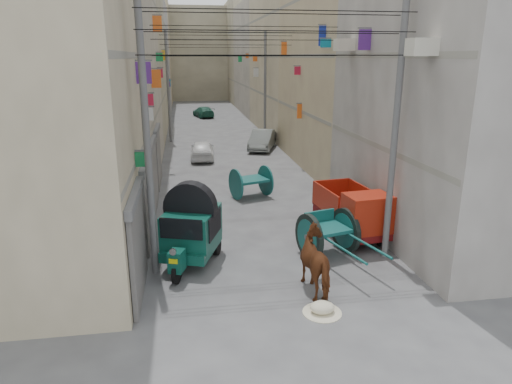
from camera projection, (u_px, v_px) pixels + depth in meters
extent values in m
cube|color=gray|center=(136.00, 154.00, 14.48)|extent=(0.25, 9.80, 0.18)
cube|color=gray|center=(129.00, 55.00, 13.63)|extent=(0.25, 9.80, 0.18)
cube|color=#B2A899|center=(75.00, 60.00, 23.52)|extent=(8.00, 12.00, 12.00)
cube|color=gray|center=(155.00, 113.00, 24.90)|extent=(0.25, 11.76, 0.18)
cube|color=gray|center=(151.00, 56.00, 24.04)|extent=(0.25, 11.76, 0.18)
cube|color=#B1A78C|center=(110.00, 46.00, 35.54)|extent=(8.00, 14.00, 14.00)
cube|color=gray|center=(164.00, 95.00, 37.21)|extent=(0.25, 13.72, 0.18)
cube|color=gray|center=(161.00, 56.00, 36.35)|extent=(0.25, 13.72, 0.18)
cube|color=gray|center=(159.00, 16.00, 35.50)|extent=(0.25, 13.72, 0.18)
cube|color=#A8A39D|center=(130.00, 59.00, 49.11)|extent=(8.00, 14.00, 11.80)
cube|color=gray|center=(168.00, 85.00, 50.46)|extent=(0.25, 13.72, 0.18)
cube|color=gray|center=(167.00, 56.00, 49.61)|extent=(0.25, 13.72, 0.18)
cube|color=gray|center=(165.00, 27.00, 48.75)|extent=(0.25, 13.72, 0.18)
cube|color=tan|center=(140.00, 52.00, 61.18)|extent=(8.00, 12.00, 13.50)
cube|color=gray|center=(171.00, 79.00, 62.77)|extent=(0.25, 11.76, 0.18)
cube|color=gray|center=(169.00, 57.00, 61.92)|extent=(0.25, 11.76, 0.18)
cube|color=gray|center=(168.00, 33.00, 61.06)|extent=(0.25, 11.76, 0.18)
cube|color=#A8A39D|center=(498.00, 46.00, 15.36)|extent=(8.00, 10.00, 13.00)
cube|color=gray|center=(381.00, 146.00, 15.71)|extent=(0.25, 9.80, 0.18)
cube|color=gray|center=(389.00, 55.00, 14.86)|extent=(0.25, 9.80, 0.18)
cube|color=tan|center=(369.00, 60.00, 25.91)|extent=(8.00, 12.00, 12.00)
cube|color=gray|center=(301.00, 111.00, 26.13)|extent=(0.25, 11.76, 0.18)
cube|color=gray|center=(303.00, 56.00, 25.28)|extent=(0.25, 11.76, 0.18)
cube|color=#C0B091|center=(309.00, 46.00, 37.94)|extent=(8.00, 14.00, 14.00)
cube|color=gray|center=(263.00, 93.00, 38.44)|extent=(0.25, 13.72, 0.18)
cube|color=gray|center=(263.00, 56.00, 37.59)|extent=(0.25, 13.72, 0.18)
cube|color=gray|center=(263.00, 17.00, 36.73)|extent=(0.25, 13.72, 0.18)
cube|color=#B2A899|center=(276.00, 59.00, 51.51)|extent=(8.00, 14.00, 11.80)
cube|color=gray|center=(242.00, 84.00, 51.70)|extent=(0.25, 13.72, 0.18)
cube|color=gray|center=(242.00, 56.00, 50.84)|extent=(0.25, 13.72, 0.18)
cube|color=gray|center=(241.00, 28.00, 49.99)|extent=(0.25, 13.72, 0.18)
cube|color=#B1A78C|center=(257.00, 52.00, 63.57)|extent=(8.00, 12.00, 13.50)
cube|color=gray|center=(230.00, 79.00, 64.00)|extent=(0.25, 11.76, 0.18)
cube|color=gray|center=(230.00, 57.00, 63.15)|extent=(0.25, 11.76, 0.18)
cube|color=gray|center=(229.00, 34.00, 62.30)|extent=(0.25, 11.76, 0.18)
cube|color=#B1A78C|center=(198.00, 54.00, 69.08)|extent=(22.00, 10.00, 13.00)
cube|color=#545459|center=(138.00, 249.00, 12.02)|extent=(0.12, 3.00, 2.60)
cube|color=#58595B|center=(135.00, 196.00, 11.61)|extent=(0.18, 3.20, 0.25)
cube|color=#545459|center=(148.00, 205.00, 15.53)|extent=(0.12, 3.00, 2.60)
cube|color=#58595B|center=(145.00, 164.00, 15.12)|extent=(0.18, 3.20, 0.25)
cube|color=#545459|center=(154.00, 178.00, 19.03)|extent=(0.12, 3.00, 2.60)
cube|color=#58595B|center=(152.00, 144.00, 18.62)|extent=(0.18, 3.20, 0.25)
cube|color=#545459|center=(158.00, 159.00, 22.63)|extent=(0.12, 3.00, 2.60)
cube|color=#58595B|center=(157.00, 130.00, 22.22)|extent=(0.18, 3.20, 0.25)
cube|color=orange|center=(255.00, 59.00, 39.76)|extent=(0.38, 0.08, 0.41)
cube|color=#0D7596|center=(169.00, 83.00, 46.22)|extent=(0.27, 0.08, 0.71)
cube|color=#177F41|center=(143.00, 159.00, 13.00)|extent=(0.44, 0.08, 0.42)
cube|color=orange|center=(156.00, 79.00, 21.35)|extent=(0.45, 0.08, 0.84)
cube|color=#177F41|center=(240.00, 59.00, 49.81)|extent=(0.41, 0.08, 0.59)
cube|color=silver|center=(148.00, 114.00, 15.90)|extent=(0.38, 0.08, 0.44)
cube|color=silver|center=(256.00, 73.00, 39.38)|extent=(0.43, 0.08, 0.72)
cube|color=orange|center=(247.00, 56.00, 44.74)|extent=(0.28, 0.08, 0.44)
cube|color=orange|center=(157.00, 24.00, 24.58)|extent=(0.48, 0.08, 0.84)
cube|color=#4F217A|center=(169.00, 84.00, 42.86)|extent=(0.31, 0.08, 0.44)
cube|color=#B71836|center=(297.00, 71.00, 25.48)|extent=(0.35, 0.08, 0.45)
cube|color=orange|center=(284.00, 49.00, 28.56)|extent=(0.34, 0.08, 0.79)
cube|color=#B71836|center=(150.00, 101.00, 17.96)|extent=(0.28, 0.08, 0.52)
cube|color=gold|center=(164.00, 55.00, 34.12)|extent=(0.28, 0.08, 0.74)
cube|color=orange|center=(299.00, 111.00, 25.62)|extent=(0.26, 0.08, 0.80)
cube|color=orange|center=(365.00, 41.00, 15.97)|extent=(0.34, 0.08, 0.55)
cube|color=#4F217A|center=(144.00, 73.00, 14.35)|extent=(0.47, 0.08, 0.67)
cube|color=#177F41|center=(159.00, 57.00, 26.15)|extent=(0.40, 0.08, 0.47)
cube|color=#B71836|center=(160.00, 73.00, 26.88)|extent=(0.32, 0.08, 0.55)
cube|color=#0D7596|center=(326.00, 43.00, 20.09)|extent=(0.47, 0.08, 0.35)
cube|color=#1629A0|center=(322.00, 36.00, 20.80)|extent=(0.32, 0.08, 0.89)
cube|color=#4F217A|center=(365.00, 40.00, 15.88)|extent=(0.44, 0.08, 0.69)
cube|color=#4F217A|center=(132.00, 175.00, 12.65)|extent=(0.10, 3.20, 0.80)
cube|color=#B71836|center=(152.00, 128.00, 21.17)|extent=(0.10, 3.20, 0.80)
cube|color=#177F41|center=(162.00, 103.00, 32.54)|extent=(0.10, 3.20, 0.80)
cube|color=#0D7596|center=(167.00, 91.00, 43.90)|extent=(0.10, 3.20, 0.80)
cube|color=#177F41|center=(406.00, 165.00, 13.87)|extent=(0.10, 3.20, 0.80)
cube|color=#1629A0|center=(321.00, 124.00, 22.39)|extent=(0.10, 3.20, 0.80)
cube|color=#177F41|center=(274.00, 101.00, 33.75)|extent=(0.10, 3.20, 0.80)
cube|color=silver|center=(250.00, 90.00, 45.12)|extent=(0.10, 3.20, 0.80)
cube|color=beige|center=(422.00, 47.00, 11.89)|extent=(0.70, 0.55, 0.45)
cube|color=beige|center=(344.00, 45.00, 17.52)|extent=(0.70, 0.55, 0.45)
cylinder|color=#58595B|center=(147.00, 139.00, 12.44)|extent=(0.20, 0.20, 8.00)
cylinder|color=#58595B|center=(395.00, 133.00, 13.52)|extent=(0.20, 0.20, 8.00)
cylinder|color=#58595B|center=(168.00, 88.00, 33.27)|extent=(0.20, 0.20, 8.00)
cylinder|color=#58595B|center=(265.00, 87.00, 34.35)|extent=(0.20, 0.20, 8.00)
cylinder|color=black|center=(281.00, 55.00, 11.88)|extent=(7.40, 0.02, 0.02)
cylinder|color=black|center=(281.00, 31.00, 11.71)|extent=(7.40, 0.02, 0.02)
cylinder|color=black|center=(282.00, 10.00, 11.56)|extent=(7.40, 0.02, 0.02)
cylinder|color=black|center=(274.00, 55.00, 12.82)|extent=(7.40, 0.02, 0.02)
cylinder|color=black|center=(274.00, 33.00, 12.65)|extent=(7.40, 0.02, 0.02)
cylinder|color=black|center=(274.00, 13.00, 12.51)|extent=(7.40, 0.02, 0.02)
cylinder|color=black|center=(247.00, 56.00, 18.03)|extent=(7.40, 0.02, 0.02)
cylinder|color=black|center=(247.00, 40.00, 17.86)|extent=(7.40, 0.02, 0.02)
cylinder|color=black|center=(247.00, 26.00, 17.72)|extent=(7.40, 0.02, 0.02)
cylinder|color=black|center=(227.00, 56.00, 25.61)|extent=(7.40, 0.02, 0.02)
cylinder|color=black|center=(227.00, 45.00, 25.44)|extent=(7.40, 0.02, 0.02)
cylinder|color=black|center=(227.00, 35.00, 25.29)|extent=(7.40, 0.02, 0.02)
cylinder|color=black|center=(217.00, 56.00, 33.18)|extent=(7.40, 0.02, 0.02)
cylinder|color=black|center=(217.00, 48.00, 33.01)|extent=(7.40, 0.02, 0.02)
cylinder|color=black|center=(216.00, 40.00, 32.87)|extent=(7.40, 0.02, 0.02)
cylinder|color=black|center=(177.00, 273.00, 12.83)|extent=(0.33, 0.63, 0.62)
cylinder|color=black|center=(181.00, 243.00, 14.91)|extent=(0.33, 0.63, 0.62)
cylinder|color=black|center=(217.00, 246.00, 14.71)|extent=(0.33, 0.63, 0.62)
cube|color=#0B4135|center=(192.00, 246.00, 14.12)|extent=(1.99, 2.44, 0.31)
cube|color=#0B4135|center=(177.00, 261.00, 12.78)|extent=(0.53, 0.60, 0.61)
cylinder|color=silver|center=(173.00, 252.00, 12.43)|extent=(0.21, 0.12, 0.20)
cube|color=#CBC90B|center=(173.00, 261.00, 12.49)|extent=(0.24, 0.11, 0.13)
cube|color=#0B4135|center=(192.00, 226.00, 14.00)|extent=(1.97, 2.24, 1.05)
cube|color=black|center=(181.00, 229.00, 13.01)|extent=(1.22, 0.48, 0.61)
cube|color=black|center=(169.00, 221.00, 14.09)|extent=(0.48, 1.27, 0.72)
cube|color=black|center=(215.00, 224.00, 13.84)|extent=(0.48, 1.27, 0.72)
cube|color=silver|center=(182.00, 256.00, 13.22)|extent=(1.32, 0.50, 0.07)
cylinder|color=black|center=(309.00, 237.00, 14.28)|extent=(0.56, 1.47, 1.48)
cylinder|color=#124F4C|center=(309.00, 237.00, 14.28)|extent=(0.49, 1.16, 1.15)
cylinder|color=#58595B|center=(309.00, 237.00, 14.28)|extent=(0.28, 0.25, 0.19)
cylinder|color=black|center=(345.00, 230.00, 14.83)|extent=(0.56, 1.47, 1.48)
cylinder|color=#124F4C|center=(345.00, 230.00, 14.83)|extent=(0.49, 1.16, 1.15)
cylinder|color=#58595B|center=(345.00, 230.00, 14.83)|extent=(0.28, 0.25, 0.19)
cylinder|color=#58595B|center=(328.00, 234.00, 14.55)|extent=(1.40, 0.47, 0.08)
cube|color=#124F4C|center=(328.00, 228.00, 14.50)|extent=(1.39, 1.42, 0.11)
cube|color=#124F4C|center=(319.00, 216.00, 14.89)|extent=(1.09, 0.39, 0.37)
cylinder|color=#124F4C|center=(341.00, 248.00, 13.21)|extent=(0.74, 2.36, 0.07)
cylinder|color=#124F4C|center=(364.00, 243.00, 13.55)|extent=(0.74, 2.36, 0.07)
cylinder|color=black|center=(347.00, 241.00, 15.06)|extent=(0.26, 0.68, 0.66)
cylinder|color=black|center=(320.00, 219.00, 17.08)|extent=(0.26, 0.68, 0.66)
cylinder|color=black|center=(382.00, 237.00, 15.39)|extent=(0.26, 0.68, 0.66)
cylinder|color=black|center=(351.00, 216.00, 17.42)|extent=(0.26, 0.68, 0.66)
cube|color=#610D0F|center=(350.00, 221.00, 16.17)|extent=(1.83, 3.44, 0.35)
cube|color=maroon|center=(367.00, 213.00, 14.92)|extent=(1.56, 1.21, 1.25)
cube|color=black|center=(375.00, 215.00, 14.46)|extent=(1.30, 0.21, 0.55)
cube|color=#610D0F|center=(343.00, 209.00, 16.60)|extent=(1.75, 2.36, 0.12)
cube|color=maroon|center=(325.00, 200.00, 16.29)|extent=(0.32, 2.19, 0.85)
cube|color=maroon|center=(362.00, 197.00, 16.67)|extent=(0.32, 2.19, 0.85)
cube|color=maroon|center=(331.00, 190.00, 17.48)|extent=(1.49, 0.24, 0.85)
cylinder|color=#124F4C|center=(236.00, 184.00, 20.29)|extent=(0.53, 1.35, 1.40)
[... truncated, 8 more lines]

